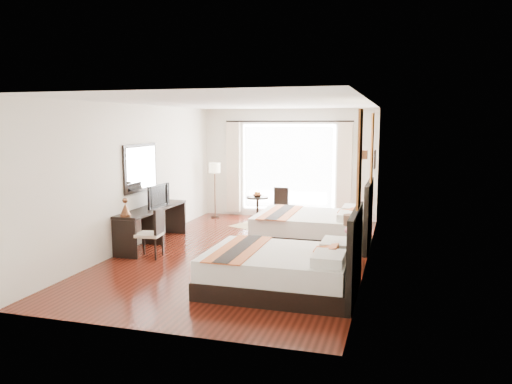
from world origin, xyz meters
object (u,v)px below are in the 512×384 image
(bed_far, at_px, (316,227))
(vase, at_px, (348,236))
(nightstand, at_px, (349,253))
(bed_near, at_px, (285,269))
(fruit_bowl, at_px, (257,196))
(table_lamp, at_px, (350,222))
(television, at_px, (155,196))
(desk_chair, at_px, (151,242))
(side_table, at_px, (257,209))
(window_chair, at_px, (279,213))
(console_desk, at_px, (152,226))
(floor_lamp, at_px, (215,172))

(bed_far, xyz_separation_m, vase, (0.81, -1.73, 0.24))
(nightstand, bearing_deg, bed_near, -117.74)
(bed_far, height_order, fruit_bowl, bed_far)
(table_lamp, bearing_deg, bed_near, -116.07)
(television, bearing_deg, table_lamp, -94.32)
(table_lamp, height_order, television, television)
(desk_chair, relative_size, side_table, 1.44)
(table_lamp, height_order, window_chair, table_lamp)
(table_lamp, xyz_separation_m, console_desk, (-3.97, 0.39, -0.38))
(fruit_bowl, bearing_deg, bed_far, -45.04)
(bed_far, xyz_separation_m, floor_lamp, (-2.95, 2.01, 0.86))
(vase, bearing_deg, television, 168.25)
(fruit_bowl, height_order, window_chair, window_chair)
(bed_near, height_order, bed_far, bed_far)
(nightstand, height_order, vase, vase)
(table_lamp, relative_size, floor_lamp, 0.27)
(side_table, relative_size, window_chair, 0.73)
(floor_lamp, bearing_deg, television, -93.43)
(console_desk, bearing_deg, side_table, 63.50)
(vase, bearing_deg, table_lamp, 88.19)
(bed_near, relative_size, side_table, 3.46)
(bed_far, relative_size, television, 2.90)
(vase, bearing_deg, window_chair, 120.04)
(nightstand, bearing_deg, vase, -93.45)
(bed_near, bearing_deg, vase, 59.10)
(television, distance_m, desk_chair, 1.30)
(television, height_order, side_table, television)
(floor_lamp, height_order, fruit_bowl, floor_lamp)
(bed_near, xyz_separation_m, floor_lamp, (-3.00, 5.02, 0.88))
(nightstand, xyz_separation_m, side_table, (-2.57, 3.31, 0.08))
(vase, height_order, floor_lamp, floor_lamp)
(nightstand, bearing_deg, bed_far, 118.33)
(window_chair, bearing_deg, fruit_bowl, -79.72)
(floor_lamp, relative_size, fruit_bowl, 5.96)
(fruit_bowl, bearing_deg, desk_chair, -104.83)
(floor_lamp, distance_m, window_chair, 2.00)
(desk_chair, bearing_deg, bed_near, 152.15)
(vase, distance_m, window_chair, 4.04)
(vase, bearing_deg, bed_near, -120.90)
(vase, height_order, console_desk, console_desk)
(console_desk, distance_m, window_chair, 3.40)
(bed_near, bearing_deg, window_chair, 104.69)
(bed_near, xyz_separation_m, table_lamp, (0.78, 1.59, 0.44))
(table_lamp, bearing_deg, vase, -91.81)
(bed_far, bearing_deg, bed_near, -89.11)
(bed_far, distance_m, table_lamp, 1.70)
(fruit_bowl, bearing_deg, console_desk, -116.87)
(bed_near, relative_size, bed_far, 0.96)
(bed_near, bearing_deg, nightstand, 62.26)
(vase, bearing_deg, desk_chair, -176.81)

